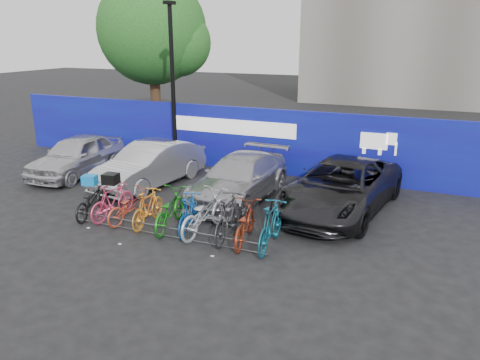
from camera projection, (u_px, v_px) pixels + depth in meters
The scene contains 21 objects.
ground at pixel (177, 229), 12.48m from camera, with size 100.00×100.00×0.00m, color black.
hoarding at pixel (258, 140), 17.39m from camera, with size 22.00×0.18×2.40m.
tree at pixel (157, 32), 22.35m from camera, with size 5.40×5.20×7.80m.
lamppost at pixel (173, 82), 17.45m from camera, with size 0.25×0.50×6.11m.
bike_rack at pixel (165, 231), 11.90m from camera, with size 5.60×0.03×0.30m.
car_0 at pixel (77, 155), 17.15m from camera, with size 1.71×4.25×1.45m, color silver.
car_1 at pixel (150, 165), 15.88m from camera, with size 1.55×4.46×1.47m, color #B0B1B5.
car_2 at pixel (239, 178), 14.58m from camera, with size 1.90×4.67×1.35m, color #A3A2A7.
car_3 at pixel (340, 187), 13.51m from camera, with size 2.46×5.34×1.49m, color black.
bike_0 at pixel (92, 200), 13.23m from camera, with size 0.62×1.77×0.93m, color black.
bike_1 at pixel (113, 201), 13.04m from camera, with size 0.48×1.69×1.02m, color #D03B62.
bike_2 at pixel (131, 206), 12.85m from camera, with size 0.60×1.71×0.90m, color #B84227.
bike_3 at pixel (148, 208), 12.56m from camera, with size 0.47×1.66×1.00m, color orange.
bike_4 at pixel (169, 210), 12.37m from camera, with size 0.69×1.97×1.03m, color #157116.
bike_5 at pixel (188, 214), 12.11m from camera, with size 0.48×1.70×1.02m, color #0B499F.
bike_6 at pixel (204, 213), 12.06m from camera, with size 0.73×2.09×1.10m, color #B0B4B9.
bike_7 at pixel (228, 217), 11.70m from camera, with size 0.55×1.93×1.16m, color #29292C.
bike_8 at pixel (244, 223), 11.53m from camera, with size 0.66×1.89×0.99m, color maroon.
bike_9 at pixel (271, 226), 11.19m from camera, with size 0.54×1.91×1.15m, color #0F5165.
cargo_crate at pixel (90, 180), 13.05m from camera, with size 0.38×0.29×0.27m, color #0B71C4.
cargo_topcase at pixel (111, 179), 12.85m from camera, with size 0.40×0.36×0.29m, color black.
Camera 1 is at (6.07, -9.95, 4.93)m, focal length 35.00 mm.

